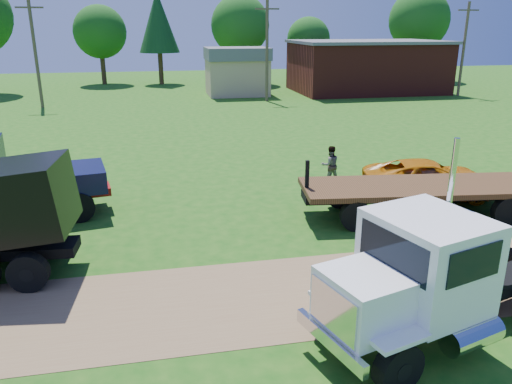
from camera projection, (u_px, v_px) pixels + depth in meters
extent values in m
plane|color=#185312|center=(330.00, 290.00, 13.50)|extent=(140.00, 140.00, 0.00)
cube|color=brown|center=(330.00, 290.00, 13.50)|extent=(120.00, 4.20, 0.01)
cube|color=black|center=(458.00, 297.00, 11.69)|extent=(7.25, 2.98, 0.29)
cylinder|color=black|center=(398.00, 368.00, 9.64)|extent=(1.12, 0.63, 1.07)
cylinder|color=black|center=(398.00, 368.00, 9.64)|extent=(0.46, 0.45, 0.37)
cylinder|color=black|center=(334.00, 315.00, 11.38)|extent=(1.12, 0.63, 1.07)
cylinder|color=black|center=(334.00, 315.00, 11.38)|extent=(0.46, 0.45, 0.37)
cylinder|color=black|center=(467.00, 273.00, 13.33)|extent=(1.12, 0.63, 1.07)
cylinder|color=black|center=(467.00, 273.00, 13.33)|extent=(0.46, 0.45, 0.37)
cylinder|color=black|center=(498.00, 263.00, 13.89)|extent=(1.12, 0.63, 1.07)
cylinder|color=black|center=(498.00, 263.00, 13.89)|extent=(0.46, 0.45, 0.37)
cube|color=white|center=(368.00, 298.00, 10.22)|extent=(2.15, 2.09, 1.17)
cube|color=silver|center=(334.00, 311.00, 9.85)|extent=(0.49, 1.42, 0.97)
cube|color=silver|center=(330.00, 341.00, 10.04)|extent=(0.78, 2.18, 0.29)
cube|color=white|center=(426.00, 261.00, 10.76)|extent=(2.63, 2.82, 2.04)
cube|color=black|center=(393.00, 252.00, 10.17)|extent=(0.60, 1.88, 0.83)
cube|color=black|center=(475.00, 264.00, 9.63)|extent=(1.41, 0.46, 0.73)
cube|color=black|center=(390.00, 224.00, 11.60)|extent=(1.41, 0.46, 0.73)
cube|color=white|center=(401.00, 340.00, 9.44)|extent=(1.24, 0.75, 0.10)
cube|color=white|center=(335.00, 291.00, 11.18)|extent=(1.24, 0.75, 0.10)
cylinder|color=silver|center=(472.00, 335.00, 10.39)|extent=(1.47, 0.95, 0.58)
cylinder|color=silver|center=(445.00, 232.00, 11.63)|extent=(0.17, 0.17, 4.47)
cylinder|color=black|center=(493.00, 277.00, 12.14)|extent=(1.33, 1.33, 0.12)
cylinder|color=black|center=(6.00, 243.00, 15.12)|extent=(1.10, 0.43, 1.08)
cylinder|color=black|center=(6.00, 243.00, 15.12)|extent=(0.40, 0.39, 0.38)
cylinder|color=black|center=(28.00, 273.00, 13.33)|extent=(1.10, 0.43, 1.08)
cylinder|color=black|center=(28.00, 273.00, 13.33)|extent=(0.40, 0.39, 0.38)
cylinder|color=black|center=(49.00, 241.00, 15.26)|extent=(1.10, 0.43, 1.08)
cylinder|color=black|center=(49.00, 241.00, 15.26)|extent=(0.40, 0.39, 0.38)
cube|color=maroon|center=(9.00, 199.00, 18.12)|extent=(7.18, 2.21, 0.30)
cylinder|color=black|center=(79.00, 207.00, 18.05)|extent=(1.16, 0.54, 1.12)
cylinder|color=black|center=(79.00, 207.00, 18.05)|extent=(0.45, 0.44, 0.39)
cylinder|color=black|center=(76.00, 190.00, 19.94)|extent=(1.16, 0.54, 1.12)
cylinder|color=black|center=(76.00, 190.00, 19.94)|extent=(0.45, 0.44, 0.39)
cube|color=black|center=(55.00, 180.00, 18.50)|extent=(3.90, 2.91, 0.81)
imported|color=#C87209|center=(430.00, 179.00, 20.73)|extent=(5.82, 3.60, 1.50)
cube|color=#382511|center=(421.00, 187.00, 18.39)|extent=(9.04, 3.65, 0.20)
cube|color=black|center=(421.00, 194.00, 18.48)|extent=(8.85, 2.12, 0.27)
cylinder|color=black|center=(356.00, 216.00, 17.28)|extent=(1.13, 0.46, 1.10)
cylinder|color=black|center=(340.00, 194.00, 19.46)|extent=(1.13, 0.46, 1.10)
cylinder|color=black|center=(507.00, 211.00, 17.70)|extent=(1.13, 0.46, 1.10)
cylinder|color=black|center=(475.00, 191.00, 19.88)|extent=(1.13, 0.46, 1.10)
cube|color=black|center=(307.00, 175.00, 17.89)|extent=(0.15, 0.15, 1.10)
imported|color=#999999|center=(401.00, 237.00, 14.52)|extent=(0.83, 0.78, 1.90)
imported|color=#999999|center=(330.00, 165.00, 22.33)|extent=(0.87, 0.69, 1.74)
cube|color=maroon|center=(366.00, 68.00, 53.25)|extent=(15.00, 10.00, 5.00)
cube|color=slate|center=(368.00, 42.00, 52.41)|extent=(15.40, 10.40, 0.30)
cube|color=tan|center=(237.00, 77.00, 50.86)|extent=(6.00, 5.00, 3.60)
cube|color=slate|center=(237.00, 54.00, 50.13)|extent=(6.20, 5.40, 1.20)
cylinder|color=#473B28|center=(36.00, 54.00, 42.00)|extent=(0.28, 0.28, 9.00)
cube|color=#473B28|center=(29.00, 7.00, 40.82)|extent=(2.20, 0.14, 0.14)
cylinder|color=#473B28|center=(267.00, 52.00, 45.73)|extent=(0.28, 0.28, 9.00)
cube|color=#473B28|center=(267.00, 9.00, 44.55)|extent=(2.20, 0.14, 0.14)
cylinder|color=#473B28|center=(464.00, 50.00, 49.46)|extent=(0.28, 0.28, 9.00)
cube|color=#473B28|center=(469.00, 10.00, 48.28)|extent=(2.20, 0.14, 0.14)
cylinder|color=#362416|center=(103.00, 70.00, 60.28)|extent=(0.56, 0.56, 3.27)
sphere|color=#1A4E13|center=(100.00, 32.00, 58.87)|extent=(6.17, 6.17, 6.17)
cylinder|color=#362416|center=(161.00, 68.00, 60.06)|extent=(0.56, 0.56, 3.77)
cone|color=black|center=(158.00, 21.00, 58.36)|extent=(4.74, 4.74, 7.01)
cylinder|color=#362416|center=(241.00, 68.00, 60.68)|extent=(0.56, 0.56, 3.68)
sphere|color=#1A4E13|center=(240.00, 25.00, 59.09)|extent=(6.93, 6.93, 6.93)
cylinder|color=#362416|center=(307.00, 70.00, 62.92)|extent=(0.56, 0.56, 2.80)
sphere|color=#1A4E13|center=(308.00, 39.00, 61.71)|extent=(5.29, 5.29, 5.29)
cylinder|color=#362416|center=(415.00, 64.00, 64.81)|extent=(0.56, 0.56, 4.01)
sphere|color=#1A4E13|center=(419.00, 20.00, 63.08)|extent=(7.56, 7.56, 7.56)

